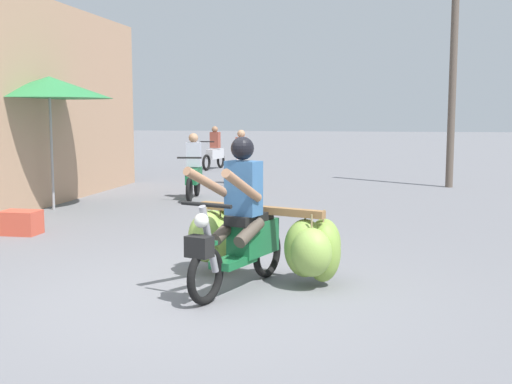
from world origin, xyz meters
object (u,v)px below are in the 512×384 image
object	(u,v)px
motorbike_distant_ahead_left	(215,152)
market_umbrella_near_shop	(49,87)
motorbike_distant_ahead_right	(194,172)
utility_pole	(453,75)
motorbike_main_loaded	(259,237)
motorbike_distant_far_ahead	(241,162)
produce_crate	(21,223)

from	to	relation	value
motorbike_distant_ahead_left	market_umbrella_near_shop	xyz separation A→B (m)	(-0.84, -9.28, 1.72)
motorbike_distant_ahead_right	utility_pole	world-z (taller)	utility_pole
motorbike_distant_ahead_left	market_umbrella_near_shop	size ratio (longest dim) A/B	0.64
motorbike_main_loaded	motorbike_distant_ahead_left	distance (m)	14.33
motorbike_distant_far_ahead	utility_pole	xyz separation A→B (m)	(5.18, 0.34, 2.16)
utility_pole	motorbike_distant_ahead_right	bearing A→B (deg)	-149.70
market_umbrella_near_shop	produce_crate	distance (m)	3.31
motorbike_distant_ahead_left	market_umbrella_near_shop	world-z (taller)	market_umbrella_near_shop
motorbike_distant_ahead_left	motorbike_distant_far_ahead	world-z (taller)	same
utility_pole	market_umbrella_near_shop	bearing A→B (deg)	-146.15
motorbike_distant_ahead_right	motorbike_distant_far_ahead	bearing A→B (deg)	81.64
motorbike_distant_far_ahead	utility_pole	bearing A→B (deg)	3.77
motorbike_distant_ahead_left	utility_pole	world-z (taller)	utility_pole
motorbike_distant_ahead_right	utility_pole	bearing A→B (deg)	30.30
motorbike_main_loaded	market_umbrella_near_shop	xyz separation A→B (m)	(-4.75, 4.50, 1.81)
motorbike_main_loaded	produce_crate	xyz separation A→B (m)	(-4.01, 2.06, -0.31)
market_umbrella_near_shop	utility_pole	world-z (taller)	utility_pole
motorbike_distant_ahead_left	motorbike_main_loaded	bearing A→B (deg)	-74.17
motorbike_main_loaded	utility_pole	bearing A→B (deg)	72.57
market_umbrella_near_shop	motorbike_distant_far_ahead	bearing A→B (deg)	61.73
motorbike_distant_ahead_right	market_umbrella_near_shop	distance (m)	3.41
motorbike_distant_ahead_left	produce_crate	world-z (taller)	motorbike_distant_ahead_left
motorbike_main_loaded	motorbike_distant_ahead_right	size ratio (longest dim) A/B	1.22
motorbike_main_loaded	motorbike_distant_far_ahead	distance (m)	9.63
utility_pole	produce_crate	bearing A→B (deg)	-132.64
motorbike_distant_ahead_right	motorbike_main_loaded	bearing A→B (deg)	-68.46
produce_crate	motorbike_main_loaded	bearing A→B (deg)	-27.20
market_umbrella_near_shop	produce_crate	world-z (taller)	market_umbrella_near_shop
motorbike_main_loaded	motorbike_distant_ahead_left	xyz separation A→B (m)	(-3.91, 13.78, 0.08)
motorbike_distant_far_ahead	produce_crate	size ratio (longest dim) A/B	2.86
motorbike_distant_far_ahead	produce_crate	world-z (taller)	motorbike_distant_far_ahead
motorbike_main_loaded	motorbike_distant_ahead_left	size ratio (longest dim) A/B	1.23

